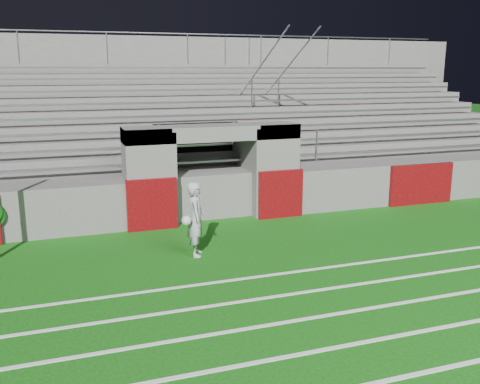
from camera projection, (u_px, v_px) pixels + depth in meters
name	position (u px, v px, depth m)	size (l,w,h in m)	color
ground	(258.00, 258.00, 11.76)	(90.00, 90.00, 0.00)	#10530D
field_markings	(393.00, 379.00, 7.16)	(28.00, 8.09, 0.01)	white
stadium_structure	(177.00, 145.00, 18.76)	(26.00, 8.48, 5.42)	#605E5B
goalkeeper_with_ball	(196.00, 219.00, 11.80)	(0.64, 0.69, 1.68)	#ABAFB5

